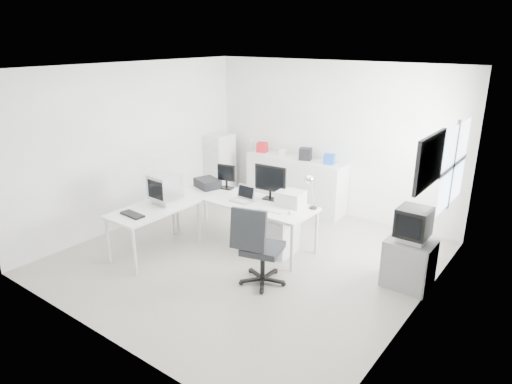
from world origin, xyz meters
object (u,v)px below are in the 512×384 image
Objects in this scene: laptop at (241,195)px; sideboard at (295,183)px; crt_monitor at (165,188)px; tv_cabinet at (409,263)px; inkjet_printer at (207,183)px; side_desk at (155,230)px; office_chair at (263,245)px; main_desk at (243,221)px; filing_cabinet at (220,165)px; lcd_monitor_small at (226,177)px; crt_tv at (413,225)px; lcd_monitor_large at (270,182)px; drawer_pedestal at (281,235)px; laser_printer at (291,198)px.

sideboard reaches higher than laptop.
crt_monitor is 0.75× the size of tv_cabinet.
side_desk is at bearing -71.44° from inkjet_printer.
crt_monitor is 0.25× the size of sideboard.
office_chair is 0.56× the size of sideboard.
main_desk is 5.72× the size of inkjet_printer.
sideboard is at bearing 87.57° from inkjet_printer.
lcd_monitor_small is at bearing -45.41° from filing_cabinet.
crt_tv is 0.39× the size of filing_cabinet.
crt_tv is (2.61, 0.25, 0.51)m from main_desk.
laptop is at bearing 6.04° from inkjet_printer.
lcd_monitor_large reaches higher than sideboard.
lcd_monitor_large is at bearing -179.97° from tv_cabinet.
office_chair reaches higher than drawer_pedestal.
lcd_monitor_small is 1.04× the size of laser_printer.
drawer_pedestal is (0.70, 0.05, -0.08)m from main_desk.
drawer_pedestal is 0.59m from laser_printer.
crt_monitor is 3.64m from crt_tv.
tv_cabinet is at bearing 6.01° from drawer_pedestal.
crt_monitor is 0.38× the size of filing_cabinet.
crt_monitor is (-0.85, -0.85, 0.62)m from main_desk.
laser_printer is 0.79× the size of crt_monitor.
tv_cabinet is (3.16, 0.00, -0.62)m from lcd_monitor_small.
laptop is (-0.65, -0.15, 0.55)m from drawer_pedestal.
laser_printer is at bearing 22.85° from inkjet_printer.
crt_tv is 0.25× the size of sideboard.
laptop is 1.25m from office_chair.
filing_cabinet is at bearing 115.65° from crt_monitor.
tv_cabinet is (1.91, 0.20, 0.03)m from drawer_pedestal.
sideboard reaches higher than tv_cabinet.
lcd_monitor_small is 1.30m from laser_printer.
inkjet_printer is at bearing 173.29° from main_desk.
laser_printer is (0.40, -0.03, -0.17)m from lcd_monitor_large.
lcd_monitor_small is 1.93m from filing_cabinet.
drawer_pedestal is at bearing 32.91° from crt_monitor.
lcd_monitor_large is at bearing 150.26° from drawer_pedestal.
laser_printer is 1.93m from crt_monitor.
crt_tv is (3.46, 1.10, -0.11)m from crt_monitor.
lcd_monitor_large is 0.44× the size of filing_cabinet.
filing_cabinet reaches higher than drawer_pedestal.
crt_tv reaches higher than sideboard.
tv_cabinet is (2.26, 0.00, -0.70)m from lcd_monitor_large.
lcd_monitor_small is (0.30, 1.35, 0.58)m from side_desk.
sideboard is at bearing 97.65° from laptop.
office_chair is (1.00, -0.85, 0.19)m from main_desk.
filing_cabinet reaches higher than sideboard.
side_desk is at bearing -158.69° from tv_cabinet.
lcd_monitor_large is at bearing -71.89° from sideboard.
lcd_monitor_small is 0.32× the size of filing_cabinet.
laptop is (0.60, -0.35, -0.10)m from lcd_monitor_small.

